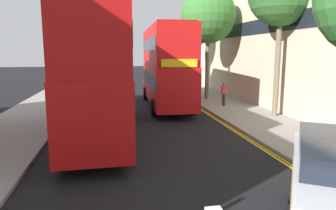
# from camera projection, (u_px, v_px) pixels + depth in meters

# --- Properties ---
(sidewalk_right) EXTENTS (4.00, 80.00, 0.14)m
(sidewalk_right) POSITION_uv_depth(u_px,v_px,m) (252.00, 117.00, 18.56)
(sidewalk_right) COLOR gray
(sidewalk_right) RESTS_ON ground
(sidewalk_left) EXTENTS (4.00, 80.00, 0.14)m
(sidewalk_left) POSITION_uv_depth(u_px,v_px,m) (20.00, 126.00, 16.30)
(sidewalk_left) COLOR gray
(sidewalk_left) RESTS_ON ground
(kerb_line_outer) EXTENTS (0.10, 56.00, 0.01)m
(kerb_line_outer) POSITION_uv_depth(u_px,v_px,m) (231.00, 127.00, 16.27)
(kerb_line_outer) COLOR yellow
(kerb_line_outer) RESTS_ON ground
(kerb_line_inner) EXTENTS (0.10, 56.00, 0.01)m
(kerb_line_inner) POSITION_uv_depth(u_px,v_px,m) (228.00, 127.00, 16.24)
(kerb_line_inner) COLOR yellow
(kerb_line_inner) RESTS_ON ground
(double_decker_bus_away) EXTENTS (3.09, 10.89, 5.64)m
(double_decker_bus_away) POSITION_uv_depth(u_px,v_px,m) (94.00, 71.00, 14.06)
(double_decker_bus_away) COLOR #B20F0F
(double_decker_bus_away) RESTS_ON ground
(double_decker_bus_oncoming) EXTENTS (3.06, 10.88, 5.64)m
(double_decker_bus_oncoming) POSITION_uv_depth(u_px,v_px,m) (166.00, 64.00, 22.22)
(double_decker_bus_oncoming) COLOR red
(double_decker_bus_oncoming) RESTS_ON ground
(pedestrian_far) EXTENTS (0.34, 0.22, 1.62)m
(pedestrian_far) POSITION_uv_depth(u_px,v_px,m) (224.00, 94.00, 22.01)
(pedestrian_far) COLOR #2D2D38
(pedestrian_far) RESTS_ON sidewalk_right
(street_tree_near) EXTENTS (4.35, 4.35, 8.78)m
(street_tree_near) POSITION_uv_depth(u_px,v_px,m) (208.00, 16.00, 24.67)
(street_tree_near) COLOR #6B6047
(street_tree_near) RESTS_ON sidewalk_right
(street_tree_far) EXTENTS (3.08, 3.08, 7.14)m
(street_tree_far) POSITION_uv_depth(u_px,v_px,m) (191.00, 34.00, 30.31)
(street_tree_far) COLOR #6B6047
(street_tree_far) RESTS_ON sidewalk_right
(townhouse_terrace_right) EXTENTS (10.08, 28.00, 14.82)m
(townhouse_terrace_right) POSITION_uv_depth(u_px,v_px,m) (302.00, 8.00, 25.04)
(townhouse_terrace_right) COLOR beige
(townhouse_terrace_right) RESTS_ON ground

